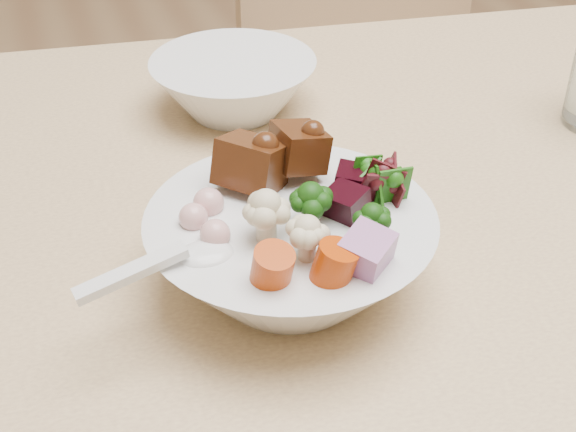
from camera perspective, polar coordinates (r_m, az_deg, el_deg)
The scene contains 4 objects.
chair_far at distance 1.34m, azimuth 6.91°, elevation 10.90°, with size 0.43×0.43×0.93m.
food_bowl at distance 0.56m, azimuth 0.29°, elevation -2.04°, with size 0.20×0.20×0.11m.
soup_spoon at distance 0.51m, azimuth -7.19°, elevation -3.12°, with size 0.11×0.04×0.02m.
side_bowl at distance 0.80m, azimuth -3.88°, elevation 9.21°, with size 0.16×0.16×0.05m, color silver, non-canonical shape.
Camera 1 is at (-0.60, -0.52, 1.07)m, focal length 50.00 mm.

